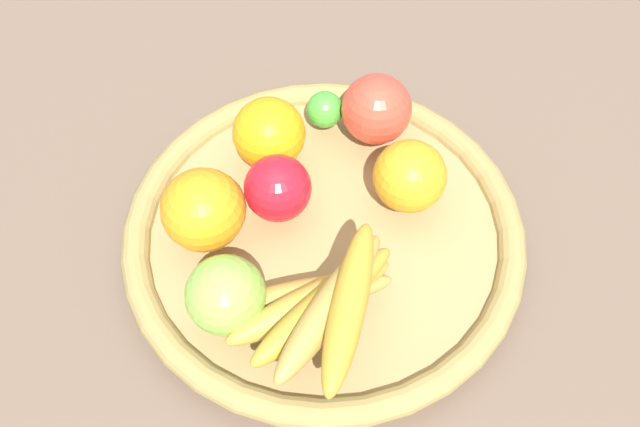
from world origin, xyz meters
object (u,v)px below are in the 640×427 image
object	(u,v)px
apple_0	(373,109)
orange_1	(199,210)
orange_2	(265,134)
orange_0	(406,176)
lime_0	(324,110)
apple_2	(274,188)
apple_1	(221,295)
banana_bunch	(317,303)

from	to	relation	value
apple_0	orange_1	xyz separation A→B (m)	(-0.17, -0.13, 0.00)
orange_2	orange_0	size ratio (longest dim) A/B	1.03
lime_0	apple_2	size ratio (longest dim) A/B	0.59
lime_0	orange_2	world-z (taller)	orange_2
lime_0	orange_2	bearing A→B (deg)	-140.58
lime_0	apple_2	distance (m)	0.13
apple_1	apple_2	world-z (taller)	apple_1
orange_2	apple_2	size ratio (longest dim) A/B	1.13
orange_0	apple_2	distance (m)	0.13
orange_2	apple_0	bearing A→B (deg)	17.38
orange_1	apple_2	xyz separation A→B (m)	(0.07, 0.03, -0.01)
orange_0	apple_0	bearing A→B (deg)	108.73
banana_bunch	orange_1	xyz separation A→B (m)	(-0.12, 0.10, -0.00)
lime_0	apple_1	distance (m)	0.26
orange_1	apple_2	world-z (taller)	orange_1
orange_1	apple_1	xyz separation A→B (m)	(0.03, -0.09, -0.00)
banana_bunch	lime_0	distance (m)	0.25
orange_2	apple_1	size ratio (longest dim) A/B	1.03
apple_0	orange_0	distance (m)	0.09
apple_0	orange_2	distance (m)	0.12
orange_1	apple_1	distance (m)	0.09
orange_0	banana_bunch	bearing A→B (deg)	-120.80
orange_1	orange_0	bearing A→B (deg)	12.73
banana_bunch	apple_0	xyz separation A→B (m)	(0.06, 0.23, -0.01)
orange_2	apple_1	world-z (taller)	orange_2
lime_0	orange_1	bearing A→B (deg)	-128.74
banana_bunch	lime_0	size ratio (longest dim) A/B	4.24
banana_bunch	lime_0	world-z (taller)	banana_bunch
apple_1	apple_2	xyz separation A→B (m)	(0.04, 0.12, -0.00)
orange_0	apple_2	xyz separation A→B (m)	(-0.13, -0.01, -0.00)
banana_bunch	orange_0	xyz separation A→B (m)	(0.09, 0.15, -0.01)
banana_bunch	apple_1	world-z (taller)	banana_bunch
apple_0	apple_1	xyz separation A→B (m)	(-0.14, -0.22, -0.00)
apple_0	orange_2	xyz separation A→B (m)	(-0.11, -0.04, 0.00)
orange_2	apple_2	xyz separation A→B (m)	(0.01, -0.07, -0.00)
orange_2	apple_2	distance (m)	0.07
apple_1	orange_0	world-z (taller)	same
apple_0	apple_1	size ratio (longest dim) A/B	1.02
apple_1	apple_2	distance (m)	0.13
orange_0	apple_2	bearing A→B (deg)	-173.98
orange_2	orange_0	world-z (taller)	orange_2
apple_0	orange_2	size ratio (longest dim) A/B	0.99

